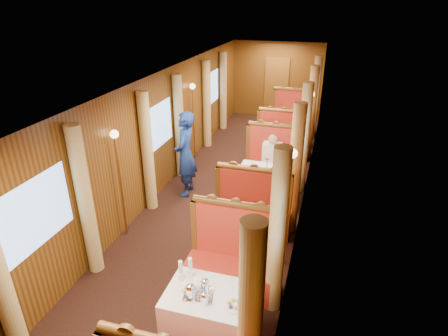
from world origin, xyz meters
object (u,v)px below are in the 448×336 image
at_px(teapot_right, 204,300).
at_px(teapot_back, 205,286).
at_px(table_near, 211,318).
at_px(steward, 185,154).
at_px(tea_tray, 199,294).
at_px(banquette_far_aft, 292,119).
at_px(table_far, 287,131).
at_px(banquette_mid_aft, 273,164).
at_px(rose_vase_far, 290,112).
at_px(banquette_mid_fwd, 254,210).
at_px(passenger, 272,156).
at_px(rose_vase_mid, 267,162).
at_px(fruit_plate, 235,305).
at_px(table_mid, 265,186).
at_px(banquette_far_fwd, 282,142).
at_px(banquette_near_aft, 233,262).
at_px(teapot_left, 191,293).

distance_m(teapot_right, teapot_back, 0.21).
height_order(table_near, steward, steward).
bearing_deg(tea_tray, steward, 113.77).
bearing_deg(steward, banquette_far_aft, 152.36).
xyz_separation_m(table_far, banquette_far_aft, (0.00, 1.01, 0.05)).
relative_size(table_near, banquette_far_aft, 0.78).
distance_m(banquette_mid_aft, steward, 2.03).
bearing_deg(rose_vase_far, banquette_mid_fwd, -90.32).
relative_size(banquette_far_aft, passenger, 1.76).
bearing_deg(rose_vase_mid, table_near, -90.32).
relative_size(table_near, fruit_plate, 4.36).
relative_size(table_mid, table_far, 1.00).
bearing_deg(table_near, steward, 115.77).
xyz_separation_m(banquette_far_fwd, teapot_back, (-0.08, -5.95, 0.39)).
height_order(table_far, teapot_back, teapot_back).
height_order(tea_tray, teapot_right, teapot_right).
relative_size(tea_tray, fruit_plate, 1.41).
bearing_deg(table_far, rose_vase_far, -13.19).
bearing_deg(banquette_near_aft, rose_vase_far, 89.76).
bearing_deg(teapot_right, rose_vase_far, 88.28).
bearing_deg(steward, rose_vase_mid, 84.17).
relative_size(banquette_far_aft, teapot_back, 8.37).
xyz_separation_m(banquette_far_fwd, steward, (-1.66, -2.54, 0.48)).
bearing_deg(banquette_far_aft, banquette_near_aft, -90.00).
xyz_separation_m(banquette_near_aft, table_far, (0.00, 5.99, -0.05)).
bearing_deg(banquette_far_fwd, rose_vase_far, 88.55).
bearing_deg(passenger, banquette_far_fwd, 90.00).
bearing_deg(banquette_mid_fwd, table_near, -90.00).
relative_size(banquette_far_fwd, teapot_right, 8.88).
xyz_separation_m(banquette_mid_aft, tea_tray, (-0.13, -4.56, 0.33)).
bearing_deg(teapot_right, rose_vase_mid, 88.07).
distance_m(banquette_near_aft, teapot_left, 1.22).
height_order(teapot_back, steward, steward).
height_order(table_mid, rose_vase_mid, rose_vase_mid).
distance_m(table_mid, banquette_mid_aft, 1.02).
relative_size(banquette_near_aft, table_mid, 1.28).
xyz_separation_m(table_mid, tea_tray, (-0.13, -3.55, 0.38)).
relative_size(banquette_near_aft, rose_vase_mid, 3.72).
bearing_deg(banquette_mid_aft, fruit_plate, -86.06).
distance_m(banquette_mid_aft, fruit_plate, 4.64).
distance_m(banquette_mid_fwd, rose_vase_far, 4.54).
relative_size(fruit_plate, passenger, 0.32).
xyz_separation_m(teapot_right, steward, (-1.65, 3.61, 0.09)).
bearing_deg(teapot_back, teapot_left, -121.51).
relative_size(banquette_far_fwd, fruit_plate, 5.57).
bearing_deg(rose_vase_far, banquette_far_aft, 91.43).
bearing_deg(steward, banquette_mid_aft, 115.08).
xyz_separation_m(banquette_mid_fwd, table_far, (0.00, 4.51, -0.05)).
xyz_separation_m(banquette_far_fwd, passenger, (-0.00, -1.76, 0.32)).
distance_m(banquette_near_aft, teapot_back, 1.05).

